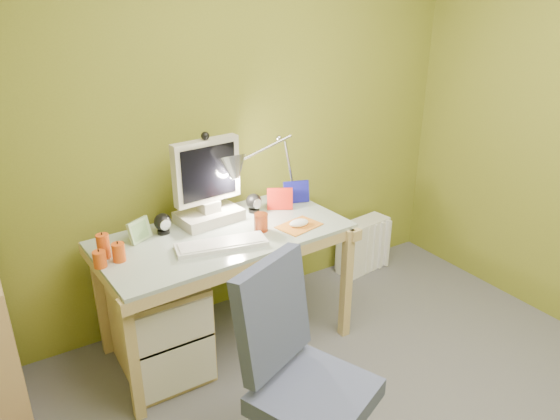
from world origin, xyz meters
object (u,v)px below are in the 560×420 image
desk_lamp (279,154)px  task_chair (315,396)px  monitor (207,177)px  desk (226,290)px  radiator (363,245)px

desk_lamp → task_chair: size_ratio=0.73×
monitor → desk: bearing=-96.4°
monitor → desk_lamp: (0.45, 0.00, 0.05)m
desk → monitor: 0.63m
monitor → desk_lamp: 0.45m
desk → radiator: size_ratio=3.43×
desk_lamp → radiator: (0.76, 0.08, -0.82)m
monitor → radiator: (1.21, 0.08, -0.76)m
desk_lamp → radiator: 1.12m
radiator → desk_lamp: bearing=178.4°
monitor → radiator: monitor is taller
desk → task_chair: task_chair is taller
monitor → task_chair: 1.28m
desk_lamp → task_chair: 1.41m
task_chair → radiator: size_ratio=2.24×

